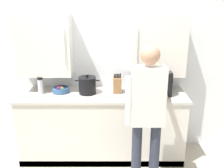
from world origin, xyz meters
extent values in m
cube|color=silver|center=(0.00, 1.08, 1.43)|extent=(3.92, 0.10, 2.87)
cube|color=beige|center=(-0.74, 0.87, 1.56)|extent=(0.70, 0.32, 0.80)
cylinder|color=#B7BABF|center=(-0.45, 0.70, 1.56)|extent=(0.01, 0.01, 0.48)
cube|color=beige|center=(0.74, 0.87, 1.56)|extent=(0.70, 0.32, 0.80)
cylinder|color=#B7BABF|center=(0.45, 0.70, 1.56)|extent=(0.01, 0.01, 0.48)
cube|color=beige|center=(0.00, 0.73, 0.45)|extent=(2.20, 0.59, 0.91)
cube|color=#BCB7AD|center=(0.00, 0.73, 0.93)|extent=(2.24, 0.63, 0.03)
cube|color=black|center=(0.00, 0.46, 0.04)|extent=(2.20, 0.04, 0.09)
cube|color=black|center=(0.65, 0.77, 1.10)|extent=(0.50, 0.36, 0.32)
cube|color=beige|center=(0.58, 0.76, 1.10)|extent=(0.32, 0.31, 0.25)
cube|color=black|center=(0.83, 0.59, 1.10)|extent=(0.14, 0.01, 0.29)
cube|color=black|center=(0.58, 0.58, 1.10)|extent=(0.36, 0.05, 0.29)
cube|color=brown|center=(0.21, 0.78, 1.05)|extent=(0.11, 0.15, 0.21)
cylinder|color=black|center=(0.17, 0.76, 1.18)|extent=(0.02, 0.02, 0.05)
cylinder|color=black|center=(0.19, 0.76, 1.18)|extent=(0.02, 0.02, 0.06)
cylinder|color=black|center=(0.21, 0.76, 1.18)|extent=(0.02, 0.02, 0.06)
cylinder|color=black|center=(0.23, 0.76, 1.18)|extent=(0.02, 0.02, 0.05)
cylinder|color=black|center=(0.25, 0.76, 1.18)|extent=(0.02, 0.02, 0.06)
cylinder|color=#B7BABF|center=(-0.81, 0.73, 1.04)|extent=(0.07, 0.07, 0.20)
cylinder|color=black|center=(-0.81, 0.73, 1.16)|extent=(0.07, 0.07, 0.03)
cylinder|color=black|center=(-0.19, 0.74, 1.05)|extent=(0.23, 0.23, 0.21)
cylinder|color=black|center=(-0.19, 0.74, 1.16)|extent=(0.23, 0.23, 0.02)
cylinder|color=black|center=(-0.19, 0.74, 1.18)|extent=(0.04, 0.04, 0.03)
cylinder|color=black|center=(-0.33, 0.74, 1.12)|extent=(0.05, 0.02, 0.02)
cylinder|color=black|center=(-0.05, 0.74, 1.12)|extent=(0.05, 0.02, 0.02)
cylinder|color=#335684|center=(-0.55, 0.77, 0.98)|extent=(0.22, 0.22, 0.07)
cylinder|color=#192B42|center=(-0.55, 0.77, 0.99)|extent=(0.18, 0.18, 0.05)
sphere|color=#511E5B|center=(-0.58, 0.74, 1.01)|extent=(0.05, 0.05, 0.05)
sphere|color=#511E5B|center=(-0.55, 0.77, 1.01)|extent=(0.05, 0.05, 0.05)
sphere|color=red|center=(-0.54, 0.75, 1.01)|extent=(0.05, 0.05, 0.05)
sphere|color=#5B9333|center=(-0.52, 0.74, 1.01)|extent=(0.04, 0.04, 0.04)
cylinder|color=#282D3D|center=(0.41, -0.02, 0.44)|extent=(0.11, 0.11, 0.89)
cylinder|color=#282D3D|center=(0.61, -0.02, 0.44)|extent=(0.11, 0.11, 0.89)
cube|color=silver|center=(0.51, -0.02, 1.20)|extent=(0.34, 0.20, 0.62)
sphere|color=tan|center=(0.51, -0.02, 1.63)|extent=(0.20, 0.20, 0.20)
cylinder|color=tan|center=(0.67, 0.21, 1.31)|extent=(0.10, 0.50, 0.33)
cylinder|color=silver|center=(0.31, -0.02, 1.15)|extent=(0.07, 0.07, 0.53)
camera|label=1|loc=(0.14, -2.47, 2.14)|focal=41.07mm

